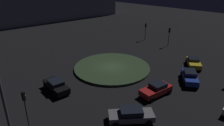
{
  "coord_description": "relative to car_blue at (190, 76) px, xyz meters",
  "views": [
    {
      "loc": [
        -24.5,
        -18.76,
        14.5
      ],
      "look_at": [
        0.0,
        0.0,
        0.96
      ],
      "focal_mm": 34.95,
      "sensor_mm": 36.0,
      "label": 1
    }
  ],
  "objects": [
    {
      "name": "traffic_light_west",
      "position": [
        -18.88,
        9.34,
        2.02
      ],
      "size": [
        0.37,
        0.32,
        4.0
      ],
      "rotation": [
        0.0,
        0.0,
        0.11
      ],
      "color": "#2D2D2D",
      "rests_on": "ground_plane"
    },
    {
      "name": "store_building",
      "position": [
        15.64,
        49.08,
        3.67
      ],
      "size": [
        41.11,
        25.35,
        9.01
      ],
      "rotation": [
        0.0,
        0.0,
        2.84
      ],
      "color": "#8C939E",
      "rests_on": "ground_plane"
    },
    {
      "name": "traffic_light_east_near",
      "position": [
        12.96,
        14.32,
        1.82
      ],
      "size": [
        0.38,
        0.34,
        3.71
      ],
      "rotation": [
        0.0,
        0.0,
        -2.94
      ],
      "color": "#2D2D2D",
      "rests_on": "ground_plane"
    },
    {
      "name": "car_grey",
      "position": [
        -12.01,
        1.78,
        -0.06
      ],
      "size": [
        4.42,
        4.6,
        1.5
      ],
      "rotation": [
        0.0,
        0.0,
        2.31
      ],
      "color": "slate",
      "rests_on": "ground_plane"
    },
    {
      "name": "traffic_light_east",
      "position": [
        12.16,
        8.6,
        1.84
      ],
      "size": [
        0.38,
        0.33,
        3.74
      ],
      "rotation": [
        0.0,
        0.0,
        2.98
      ],
      "color": "#2D2D2D",
      "rests_on": "ground_plane"
    },
    {
      "name": "car_yellow",
      "position": [
        5.42,
        1.27,
        -0.09
      ],
      "size": [
        4.21,
        3.38,
        1.4
      ],
      "rotation": [
        0.0,
        0.0,
        3.64
      ],
      "color": "gold",
      "rests_on": "ground_plane"
    },
    {
      "name": "car_black",
      "position": [
        -12.76,
        12.6,
        -0.05
      ],
      "size": [
        2.76,
        4.61,
        1.48
      ],
      "rotation": [
        0.0,
        0.0,
        1.34
      ],
      "color": "black",
      "rests_on": "ground_plane"
    },
    {
      "name": "car_red",
      "position": [
        -5.88,
        2.08,
        -0.05
      ],
      "size": [
        4.51,
        2.97,
        1.54
      ],
      "rotation": [
        0.0,
        0.0,
        2.85
      ],
      "color": "red",
      "rests_on": "ground_plane"
    },
    {
      "name": "car_blue",
      "position": [
        0.0,
        0.0,
        0.0
      ],
      "size": [
        4.59,
        3.54,
        1.61
      ],
      "rotation": [
        0.0,
        0.0,
        3.64
      ],
      "color": "#1E38A5",
      "rests_on": "ground_plane"
    },
    {
      "name": "streetlamp_west",
      "position": [
        -22.66,
        4.52,
        5.62
      ],
      "size": [
        0.56,
        0.56,
        9.84
      ],
      "color": "#4C4C51",
      "rests_on": "ground_plane"
    },
    {
      "name": "ground_plane",
      "position": [
        -3.1,
        11.06,
        -0.83
      ],
      "size": [
        118.33,
        118.33,
        0.0
      ],
      "primitive_type": "plane",
      "color": "black"
    },
    {
      "name": "roundabout_island",
      "position": [
        -3.1,
        11.06,
        -0.67
      ],
      "size": [
        11.75,
        11.75,
        0.33
      ],
      "primitive_type": "cylinder",
      "color": "#2D4228",
      "rests_on": "ground_plane"
    }
  ]
}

